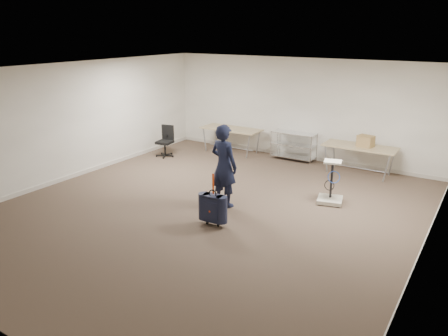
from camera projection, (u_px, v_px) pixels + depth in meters
The scene contains 10 objects.
ground at pixel (209, 209), 8.96m from camera, with size 9.00×9.00×0.00m, color #4E3C2F.
room_shell at pixel (243, 187), 10.05m from camera, with size 8.00×9.00×9.00m.
folding_table_left at pixel (231, 130), 12.89m from camera, with size 1.80×0.75×0.73m.
folding_table_right at pixel (360, 148), 10.95m from camera, with size 1.80×0.75×0.73m.
wire_shelf at pixel (294, 145), 12.20m from camera, with size 1.22×0.47×0.80m.
person at pixel (224, 166), 8.93m from camera, with size 0.63×0.41×1.73m, color black.
suitcase at pixel (213, 208), 8.13m from camera, with size 0.39×0.25×1.03m.
office_chair at pixel (166, 147), 12.62m from camera, with size 0.54×0.54×0.89m.
equipment_cart at pixel (330, 192), 9.24m from camera, with size 0.61×0.61×0.93m.
cardboard_box at pixel (366, 141), 10.85m from camera, with size 0.37×0.28×0.28m, color olive.
Camera 1 is at (4.69, -6.81, 3.55)m, focal length 35.00 mm.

